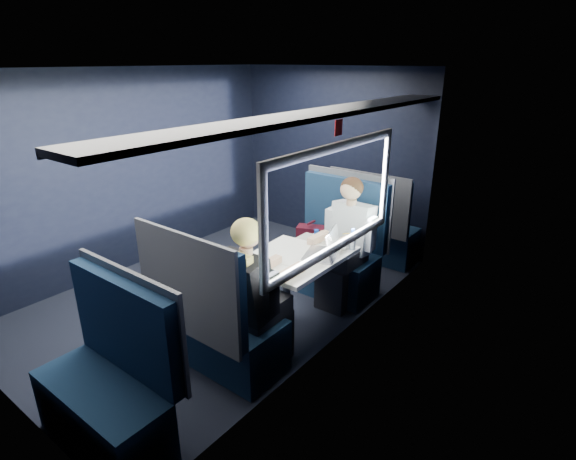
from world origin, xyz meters
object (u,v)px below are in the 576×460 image
Objects in this scene: seat_bay_near at (333,252)px; seat_bay_far at (216,323)px; table at (300,263)px; cup at (345,244)px; woman at (252,289)px; bottle_small at (353,240)px; seat_row_back at (111,386)px; laptop at (327,249)px; man at (347,236)px; seat_row_front at (374,229)px.

seat_bay_near and seat_bay_far have the same top height.
seat_bay_near is 1.75m from seat_bay_far.
cup is at bearing 56.74° from table.
woman is at bearing 33.82° from seat_bay_far.
woman is 6.62× the size of bottle_small.
seat_row_back is 1.99m from laptop.
seat_bay_near is 1.00× the size of seat_bay_far.
table is 0.93m from seat_bay_near.
laptop is at bearing -107.20° from bottle_small.
seat_bay_far is at bearing -99.03° from man.
seat_bay_near reaches higher than cup.
woman is (0.25, 0.17, 0.31)m from seat_bay_far.
seat_bay_far is 1.09× the size of seat_row_front.
man is at bearing 103.45° from laptop.
table is 0.93m from seat_bay_far.
bottle_small is at bearing 77.71° from seat_row_back.
seat_bay_far reaches higher than bottle_small.
seat_row_back reaches higher than laptop.
table is 5.01× the size of bottle_small.
man is 0.38m from cup.
table is at bearing 95.45° from woman.
seat_bay_far is 0.92m from seat_row_back.
table is at bearing -77.63° from seat_bay_near.
table is 0.86× the size of seat_row_front.
seat_row_back is at bearing -101.52° from laptop.
seat_bay_near is at bearing 102.37° from table.
seat_bay_near is 2.67m from seat_row_back.
seat_row_back reaches higher than table.
seat_bay_near is 1.09× the size of seat_row_front.
seat_row_back is (0.00, -0.92, -0.00)m from seat_bay_far.
seat_bay_far is 0.95× the size of woman.
seat_row_front is (0.00, 2.67, -0.00)m from seat_bay_far.
table is 2.36× the size of laptop.
man is at bearing 117.33° from cup.
laptop is 0.25m from cup.
bottle_small is 0.08m from cup.
woman is 1.09m from cup.
seat_bay_far is (0.01, -1.75, -0.01)m from seat_bay_near.
seat_row_front is at bearing 95.70° from woman.
seat_row_back is at bearing -101.05° from cup.
seat_row_front is 3.59m from seat_row_back.
seat_bay_far is 13.77× the size of cup.
table is at bearing -123.26° from cup.
woman is 0.84m from laptop.
seat_row_back is (-0.18, -1.80, -0.25)m from table.
seat_bay_far is at bearing -89.71° from seat_bay_near.
seat_row_front is 0.88× the size of woman.
seat_bay_near is 0.79m from bottle_small.
woman is at bearing -90.00° from man.
seat_bay_far is 1.43m from bottle_small.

